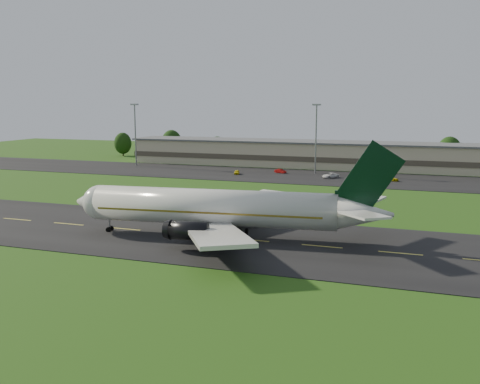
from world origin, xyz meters
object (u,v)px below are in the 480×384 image
(service_vehicle_a, at_px, (237,172))
(service_vehicle_d, at_px, (390,179))
(airliner, at_px, (218,208))
(service_vehicle_c, at_px, (330,175))
(light_mast_west, at_px, (135,127))
(terminal, at_px, (330,155))
(service_vehicle_b, at_px, (280,171))
(light_mast_centre, at_px, (316,130))

(service_vehicle_a, bearing_deg, service_vehicle_d, -12.62)
(airliner, relative_size, service_vehicle_d, 11.64)
(service_vehicle_a, xyz_separation_m, service_vehicle_c, (27.08, 1.23, 0.11))
(light_mast_west, distance_m, service_vehicle_d, 83.41)
(terminal, bearing_deg, service_vehicle_b, -119.95)
(light_mast_west, bearing_deg, light_mast_centre, 0.00)
(airliner, bearing_deg, service_vehicle_c, 79.11)
(service_vehicle_c, bearing_deg, service_vehicle_b, -160.48)
(light_mast_west, height_order, service_vehicle_a, light_mast_west)
(light_mast_centre, xyz_separation_m, service_vehicle_b, (-9.75, -3.17, -12.05))
(light_mast_west, bearing_deg, service_vehicle_c, -7.36)
(terminal, bearing_deg, light_mast_west, -165.24)
(service_vehicle_d, bearing_deg, service_vehicle_b, 90.28)
(light_mast_west, relative_size, service_vehicle_d, 4.62)
(terminal, xyz_separation_m, light_mast_west, (-61.40, -16.18, 8.75))
(terminal, distance_m, service_vehicle_c, 25.32)
(airliner, distance_m, light_mast_centre, 80.31)
(light_mast_west, xyz_separation_m, light_mast_centre, (60.00, 0.00, 0.00))
(light_mast_west, bearing_deg, airliner, -52.74)
(terminal, bearing_deg, service_vehicle_c, -79.53)
(airliner, height_order, terminal, airliner)
(airliner, relative_size, service_vehicle_b, 14.24)
(service_vehicle_a, height_order, service_vehicle_d, service_vehicle_d)
(terminal, height_order, service_vehicle_d, terminal)
(light_mast_west, height_order, service_vehicle_d, light_mast_west)
(service_vehicle_c, height_order, service_vehicle_d, service_vehicle_c)
(terminal, distance_m, service_vehicle_b, 22.58)
(airliner, bearing_deg, service_vehicle_d, 66.55)
(service_vehicle_b, bearing_deg, terminal, -10.45)
(light_mast_centre, bearing_deg, service_vehicle_d, -22.33)
(light_mast_west, height_order, service_vehicle_b, light_mast_west)
(service_vehicle_c, bearing_deg, service_vehicle_d, 36.41)
(airliner, distance_m, service_vehicle_a, 73.60)
(terminal, distance_m, light_mast_centre, 18.45)
(service_vehicle_a, bearing_deg, light_mast_west, 152.40)
(light_mast_centre, xyz_separation_m, service_vehicle_d, (22.05, -9.06, -12.00))
(light_mast_centre, bearing_deg, service_vehicle_a, -155.23)
(light_mast_centre, distance_m, service_vehicle_b, 15.82)
(light_mast_west, distance_m, light_mast_centre, 60.00)
(light_mast_west, height_order, light_mast_centre, same)
(service_vehicle_a, bearing_deg, light_mast_centre, 11.24)
(light_mast_centre, bearing_deg, light_mast_west, 180.00)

